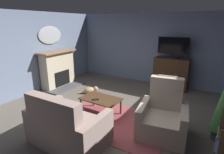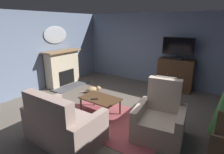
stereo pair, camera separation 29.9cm
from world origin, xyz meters
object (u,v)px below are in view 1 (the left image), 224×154
object	(u,v)px
television	(173,47)
tv_remote	(95,100)
armchair_facing_sofa	(163,118)
wall_mirror_oval	(50,35)
fireplace	(58,70)
sofa_floral	(67,127)
cat	(91,90)
coffee_table	(101,100)
tv_cabinet	(171,74)

from	to	relation	value
television	tv_remote	distance (m)	3.23
armchair_facing_sofa	wall_mirror_oval	bearing A→B (deg)	165.81
fireplace	wall_mirror_oval	bearing A→B (deg)	180.00
wall_mirror_oval	sofa_floral	xyz separation A→B (m)	(2.78, -2.27, -1.45)
television	tv_remote	bearing A→B (deg)	-111.32
wall_mirror_oval	cat	size ratio (longest dim) A/B	1.90
coffee_table	sofa_floral	bearing A→B (deg)	-85.77
sofa_floral	coffee_table	bearing A→B (deg)	94.23
tv_cabinet	tv_remote	world-z (taller)	tv_cabinet
television	cat	world-z (taller)	television
sofa_floral	armchair_facing_sofa	xyz separation A→B (m)	(1.46, 1.20, 0.00)
fireplace	armchair_facing_sofa	xyz separation A→B (m)	(3.99, -1.07, -0.26)
wall_mirror_oval	tv_remote	size ratio (longest dim) A/B	5.74
tv_remote	sofa_floral	world-z (taller)	sofa_floral
wall_mirror_oval	tv_cabinet	bearing A→B (deg)	25.35
television	cat	size ratio (longest dim) A/B	1.93
tv_cabinet	armchair_facing_sofa	bearing A→B (deg)	-80.26
coffee_table	cat	distance (m)	1.47
wall_mirror_oval	television	world-z (taller)	wall_mirror_oval
coffee_table	sofa_floral	world-z (taller)	sofa_floral
fireplace	tv_remote	bearing A→B (deg)	-25.60
armchair_facing_sofa	cat	bearing A→B (deg)	157.60
fireplace	television	distance (m)	3.99
wall_mirror_oval	sofa_floral	distance (m)	3.87
wall_mirror_oval	coffee_table	distance (m)	3.19
fireplace	armchair_facing_sofa	bearing A→B (deg)	-15.03
tv_remote	armchair_facing_sofa	bearing A→B (deg)	142.67
wall_mirror_oval	tv_cabinet	world-z (taller)	wall_mirror_oval
wall_mirror_oval	television	xyz separation A→B (m)	(3.75, 1.72, -0.36)
tv_cabinet	television	size ratio (longest dim) A/B	1.14
wall_mirror_oval	tv_cabinet	xyz separation A→B (m)	(3.75, 1.77, -1.29)
armchair_facing_sofa	cat	xyz separation A→B (m)	(-2.61, 1.07, -0.24)
tv_cabinet	television	world-z (taller)	television
fireplace	television	size ratio (longest dim) A/B	1.44
fireplace	tv_cabinet	size ratio (longest dim) A/B	1.26
television	fireplace	bearing A→B (deg)	-153.81
tv_cabinet	tv_remote	bearing A→B (deg)	-110.96
fireplace	tv_remote	distance (m)	2.65
coffee_table	armchair_facing_sofa	bearing A→B (deg)	-2.93
wall_mirror_oval	armchair_facing_sofa	bearing A→B (deg)	-14.19
fireplace	coffee_table	world-z (taller)	fireplace
tv_remote	coffee_table	bearing A→B (deg)	-149.91
fireplace	wall_mirror_oval	xyz separation A→B (m)	(-0.25, 0.00, 1.19)
fireplace	coffee_table	bearing A→B (deg)	-22.14
sofa_floral	cat	world-z (taller)	sofa_floral
television	sofa_floral	xyz separation A→B (m)	(-0.97, -4.00, -1.09)
cat	television	bearing A→B (deg)	39.05
fireplace	tv_cabinet	distance (m)	3.92
coffee_table	sofa_floral	size ratio (longest dim) A/B	0.70
tv_cabinet	tv_remote	size ratio (longest dim) A/B	6.66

